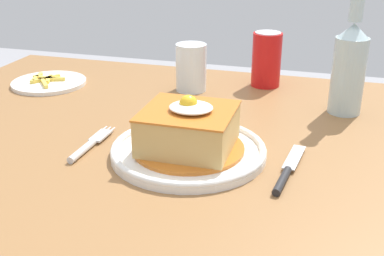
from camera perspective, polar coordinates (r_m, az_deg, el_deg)
name	(u,v)px	position (r m, az deg, el deg)	size (l,w,h in m)	color
dining_table	(197,191)	(0.91, 0.57, -7.37)	(1.22, 0.83, 0.73)	olive
main_plate	(189,150)	(0.79, -0.41, -2.61)	(0.25, 0.25, 0.02)	white
sandwich_meal	(189,130)	(0.78, -0.40, -0.22)	(0.18, 0.18, 0.09)	#C66B23
fork	(88,146)	(0.83, -12.04, -2.04)	(0.02, 0.14, 0.01)	silver
knife	(286,174)	(0.74, 10.92, -5.26)	(0.04, 0.17, 0.01)	#262628
soda_can	(267,59)	(1.13, 8.71, 7.94)	(0.07, 0.07, 0.12)	red
beer_bottle_clear	(349,64)	(0.99, 17.95, 7.17)	(0.06, 0.06, 0.27)	#ADC6CC
drinking_glass	(191,71)	(1.09, -0.10, 6.73)	(0.07, 0.07, 0.10)	gold
side_plate_fries	(49,82)	(1.19, -16.42, 5.14)	(0.17, 0.17, 0.02)	white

